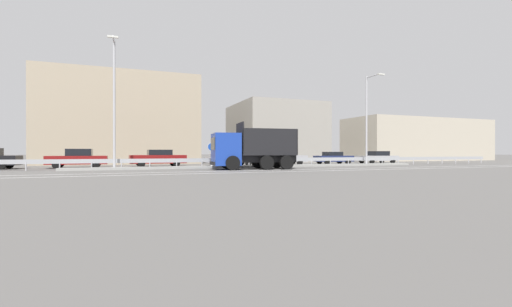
{
  "coord_description": "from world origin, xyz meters",
  "views": [
    {
      "loc": [
        -11.06,
        -24.43,
        1.3
      ],
      "look_at": [
        -1.25,
        1.24,
        1.18
      ],
      "focal_mm": 24.0,
      "sensor_mm": 36.0,
      "label": 1
    }
  ],
  "objects": [
    {
      "name": "ground_plane",
      "position": [
        0.0,
        0.0,
        0.0
      ],
      "size": [
        320.0,
        320.0,
        0.0
      ],
      "primitive_type": "plane",
      "color": "#605E5B"
    },
    {
      "name": "lane_strip_0",
      "position": [
        -1.9,
        -1.94,
        0.0
      ],
      "size": [
        56.32,
        0.16,
        0.01
      ],
      "primitive_type": "cube",
      "color": "silver",
      "rests_on": "ground_plane"
    },
    {
      "name": "lane_strip_1",
      "position": [
        -1.9,
        -4.04,
        0.0
      ],
      "size": [
        56.32,
        0.16,
        0.01
      ],
      "primitive_type": "cube",
      "color": "silver",
      "rests_on": "ground_plane"
    },
    {
      "name": "median_island",
      "position": [
        0.0,
        2.62,
        0.09
      ],
      "size": [
        30.98,
        1.1,
        0.18
      ],
      "primitive_type": "cube",
      "color": "gray",
      "rests_on": "ground_plane"
    },
    {
      "name": "median_guardrail",
      "position": [
        -0.0,
        3.5,
        0.57
      ],
      "size": [
        56.32,
        0.09,
        0.78
      ],
      "color": "#9EA0A5",
      "rests_on": "ground_plane"
    },
    {
      "name": "dump_truck",
      "position": [
        -2.78,
        -0.05,
        1.34
      ],
      "size": [
        6.56,
        3.23,
        3.5
      ],
      "rotation": [
        0.0,
        0.0,
        1.47
      ],
      "color": "#19389E",
      "rests_on": "ground_plane"
    },
    {
      "name": "median_road_sign",
      "position": [
        -4.55,
        2.62,
        1.06
      ],
      "size": [
        0.66,
        0.16,
        2.05
      ],
      "color": "white",
      "rests_on": "ground_plane"
    },
    {
      "name": "street_lamp_0",
      "position": [
        -11.83,
        2.65,
        5.18
      ],
      "size": [
        0.7,
        1.82,
        9.49
      ],
      "color": "#ADADB2",
      "rests_on": "ground_plane"
    },
    {
      "name": "street_lamp_1",
      "position": [
        10.7,
        2.4,
        4.79
      ],
      "size": [
        0.7,
        2.2,
        8.62
      ],
      "color": "#ADADB2",
      "rests_on": "ground_plane"
    },
    {
      "name": "parked_car_1",
      "position": [
        -14.7,
        6.96,
        0.77
      ],
      "size": [
        4.52,
        1.94,
        1.56
      ],
      "rotation": [
        0.0,
        0.0,
        1.58
      ],
      "color": "maroon",
      "rests_on": "ground_plane"
    },
    {
      "name": "parked_car_2",
      "position": [
        -8.34,
        7.01,
        0.76
      ],
      "size": [
        4.86,
        2.1,
        1.5
      ],
      "rotation": [
        0.0,
        0.0,
        1.63
      ],
      "color": "maroon",
      "rests_on": "ground_plane"
    },
    {
      "name": "parked_car_3",
      "position": [
        -1.62,
        7.05,
        0.63
      ],
      "size": [
        4.7,
        2.16,
        1.2
      ],
      "rotation": [
        0.0,
        0.0,
        -1.51
      ],
      "color": "#A3A3A8",
      "rests_on": "ground_plane"
    },
    {
      "name": "parked_car_4",
      "position": [
        3.87,
        6.88,
        0.73
      ],
      "size": [
        4.76,
        1.98,
        1.44
      ],
      "rotation": [
        0.0,
        0.0,
        1.54
      ],
      "color": "#A3A3A8",
      "rests_on": "ground_plane"
    },
    {
      "name": "parked_car_5",
      "position": [
        9.47,
        6.37,
        0.69
      ],
      "size": [
        4.01,
        2.09,
        1.32
      ],
      "rotation": [
        0.0,
        0.0,
        -1.64
      ],
      "color": "navy",
      "rests_on": "ground_plane"
    },
    {
      "name": "parked_car_6",
      "position": [
        15.84,
        7.08,
        0.71
      ],
      "size": [
        4.61,
        2.15,
        1.4
      ],
      "rotation": [
        0.0,
        0.0,
        1.54
      ],
      "color": "#A3A3A8",
      "rests_on": "ground_plane"
    },
    {
      "name": "background_building_0",
      "position": [
        -11.47,
        19.98,
        4.93
      ],
      "size": [
        16.49,
        14.05,
        9.85
      ],
      "primitive_type": "cube",
      "color": "tan",
      "rests_on": "ground_plane"
    },
    {
      "name": "background_building_1",
      "position": [
        8.12,
        18.48,
        3.88
      ],
      "size": [
        10.75,
        11.42,
        7.76
      ],
      "primitive_type": "cube",
      "color": "gray",
      "rests_on": "ground_plane"
    },
    {
      "name": "background_building_2",
      "position": [
        31.65,
        16.46,
        3.17
      ],
      "size": [
        22.95,
        8.48,
        6.35
      ],
      "primitive_type": "cube",
      "color": "#B7AD99",
      "rests_on": "ground_plane"
    }
  ]
}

